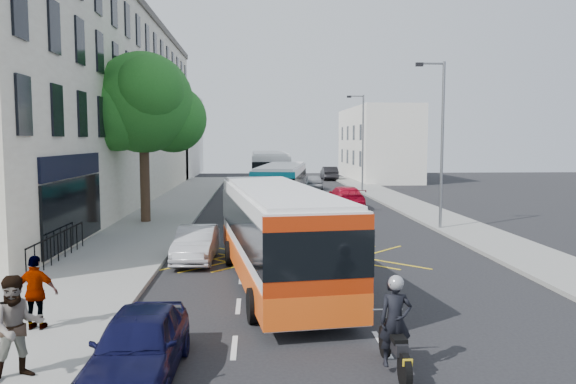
{
  "coord_description": "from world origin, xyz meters",
  "views": [
    {
      "loc": [
        -2.73,
        -14.67,
        4.43
      ],
      "look_at": [
        -1.33,
        9.21,
        2.2
      ],
      "focal_mm": 35.0,
      "sensor_mm": 36.0,
      "label": 1
    }
  ],
  "objects": [
    {
      "name": "motorbike",
      "position": [
        -0.1,
        -4.45,
        0.89
      ],
      "size": [
        0.63,
        2.13,
        1.89
      ],
      "rotation": [
        0.0,
        0.0,
        0.01
      ],
      "color": "black",
      "rests_on": "ground"
    },
    {
      "name": "pedestrian_near",
      "position": [
        -7.0,
        -4.65,
        1.09
      ],
      "size": [
        1.15,
        1.07,
        1.88
      ],
      "primitive_type": "imported",
      "rotation": [
        0.0,
        0.0,
        0.51
      ],
      "color": "gray",
      "rests_on": "pavement_left"
    },
    {
      "name": "distant_car_silver",
      "position": [
        2.5,
        35.52,
        0.67
      ],
      "size": [
        1.6,
        3.93,
        1.34
      ],
      "primitive_type": "imported",
      "rotation": [
        0.0,
        0.0,
        3.14
      ],
      "color": "#989A9F",
      "rests_on": "ground"
    },
    {
      "name": "bus_far",
      "position": [
        -1.58,
        31.08,
        1.81
      ],
      "size": [
        3.12,
        12.23,
        3.44
      ],
      "rotation": [
        0.0,
        0.0,
        0.01
      ],
      "color": "silver",
      "rests_on": "ground"
    },
    {
      "name": "distant_car_grey",
      "position": [
        -1.37,
        45.5,
        0.68
      ],
      "size": [
        2.82,
        5.15,
        1.37
      ],
      "primitive_type": "imported",
      "rotation": [
        0.0,
        0.0,
        0.12
      ],
      "color": "#404247",
      "rests_on": "ground"
    },
    {
      "name": "bus_mid",
      "position": [
        -1.12,
        19.34,
        1.54
      ],
      "size": [
        3.87,
        10.64,
        2.92
      ],
      "rotation": [
        0.0,
        0.0,
        -0.14
      ],
      "color": "silver",
      "rests_on": "ground"
    },
    {
      "name": "lamp_near",
      "position": [
        6.2,
        12.0,
        4.62
      ],
      "size": [
        1.45,
        0.15,
        8.0
      ],
      "color": "slate",
      "rests_on": "pavement_right"
    },
    {
      "name": "building_right",
      "position": [
        11.0,
        48.0,
        4.0
      ],
      "size": [
        6.0,
        18.0,
        8.0
      ],
      "primitive_type": "cube",
      "color": "silver",
      "rests_on": "ground"
    },
    {
      "name": "railings",
      "position": [
        -9.7,
        5.3,
        0.72
      ],
      "size": [
        0.08,
        5.6,
        1.14
      ],
      "primitive_type": null,
      "color": "black",
      "rests_on": "pavement_left"
    },
    {
      "name": "ground",
      "position": [
        0.0,
        0.0,
        0.0
      ],
      "size": [
        120.0,
        120.0,
        0.0
      ],
      "primitive_type": "plane",
      "color": "black",
      "rests_on": "ground"
    },
    {
      "name": "parked_car_silver",
      "position": [
        -4.9,
        5.71,
        0.64
      ],
      "size": [
        1.48,
        3.92,
        1.28
      ],
      "primitive_type": "imported",
      "rotation": [
        0.0,
        0.0,
        -0.03
      ],
      "color": "#ABADB3",
      "rests_on": "ground"
    },
    {
      "name": "pedestrian_far",
      "position": [
        -7.69,
        -1.97,
        0.99
      ],
      "size": [
        1.02,
        0.49,
        1.69
      ],
      "primitive_type": "imported",
      "rotation": [
        0.0,
        0.0,
        3.06
      ],
      "color": "gray",
      "rests_on": "pavement_left"
    },
    {
      "name": "street_tree",
      "position": [
        -8.51,
        14.97,
        6.29
      ],
      "size": [
        6.3,
        5.7,
        8.8
      ],
      "color": "#382619",
      "rests_on": "pavement_left"
    },
    {
      "name": "lamp_far",
      "position": [
        6.2,
        32.0,
        4.62
      ],
      "size": [
        1.45,
        0.15,
        8.0
      ],
      "color": "slate",
      "rests_on": "pavement_right"
    },
    {
      "name": "pavement_right",
      "position": [
        7.5,
        15.0,
        0.07
      ],
      "size": [
        3.0,
        70.0,
        0.15
      ],
      "primitive_type": "cube",
      "color": "gray",
      "rests_on": "ground"
    },
    {
      "name": "terrace_far",
      "position": [
        -14.0,
        55.0,
        5.0
      ],
      "size": [
        8.0,
        20.0,
        10.0
      ],
      "primitive_type": "cube",
      "color": "silver",
      "rests_on": "ground"
    },
    {
      "name": "red_hatchback",
      "position": [
        3.15,
        21.69,
        0.7
      ],
      "size": [
        2.24,
        4.94,
        1.4
      ],
      "primitive_type": "imported",
      "rotation": [
        0.0,
        0.0,
        3.2
      ],
      "color": "red",
      "rests_on": "ground"
    },
    {
      "name": "bus_near",
      "position": [
        -2.07,
        2.25,
        1.57
      ],
      "size": [
        3.85,
        10.85,
        2.98
      ],
      "rotation": [
        0.0,
        0.0,
        0.13
      ],
      "color": "silver",
      "rests_on": "ground"
    },
    {
      "name": "distant_car_dark",
      "position": [
        5.5,
        47.15,
        0.74
      ],
      "size": [
        1.58,
        4.5,
        1.48
      ],
      "primitive_type": "imported",
      "rotation": [
        0.0,
        0.0,
        3.14
      ],
      "color": "black",
      "rests_on": "ground"
    },
    {
      "name": "pavement_left",
      "position": [
        -8.5,
        15.0,
        0.07
      ],
      "size": [
        5.0,
        70.0,
        0.15
      ],
      "primitive_type": "cube",
      "color": "gray",
      "rests_on": "ground"
    },
    {
      "name": "terrace_main",
      "position": [
        -14.0,
        24.49,
        6.76
      ],
      "size": [
        8.3,
        45.0,
        13.5
      ],
      "color": "beige",
      "rests_on": "ground"
    },
    {
      "name": "parked_car_blue",
      "position": [
        -4.9,
        -4.46,
        0.65
      ],
      "size": [
        1.62,
        3.86,
        1.31
      ],
      "primitive_type": "imported",
      "rotation": [
        0.0,
        0.0,
        -0.02
      ],
      "color": "black",
      "rests_on": "ground"
    }
  ]
}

